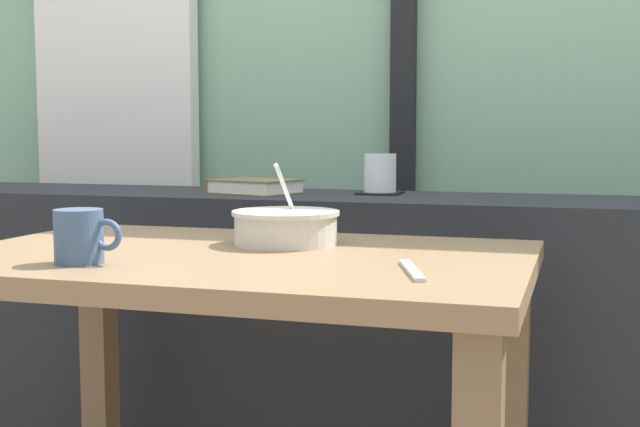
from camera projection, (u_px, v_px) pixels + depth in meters
curtain_left_panel at (115, 33)px, 2.74m from camera, size 0.56×0.06×2.50m
window_divider_post at (404, 6)px, 2.49m from camera, size 0.07×0.05×2.60m
dark_console_ledge at (317, 356)px, 2.06m from camera, size 2.80×0.37×0.79m
breakfast_table at (238, 329)px, 1.46m from camera, size 0.98×0.64×0.73m
coaster_square at (380, 193)px, 2.04m from camera, size 0.10×0.10×0.00m
juice_glass at (380, 175)px, 2.03m from camera, size 0.08×0.08×0.09m
closed_book at (254, 186)px, 2.06m from camera, size 0.23×0.20×0.03m
soup_bowl at (286, 228)px, 1.54m from camera, size 0.20×0.20×0.15m
fork_utensil at (412, 270)px, 1.24m from camera, size 0.07×0.17×0.01m
ceramic_mug at (80, 236)px, 1.32m from camera, size 0.11×0.08×0.08m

